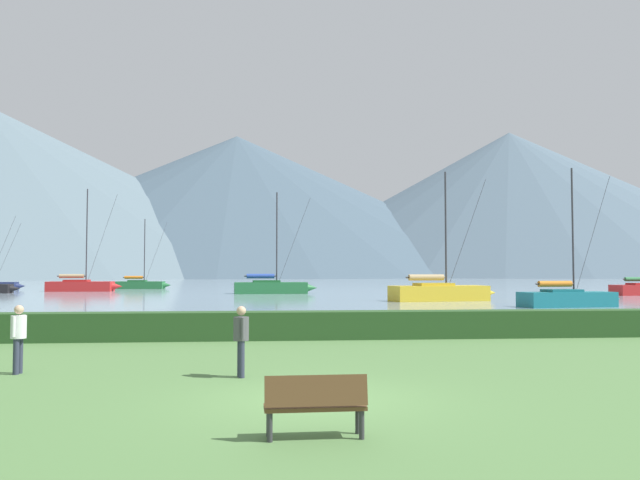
% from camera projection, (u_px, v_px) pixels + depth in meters
% --- Properties ---
extents(ground_plane, '(1000.00, 1000.00, 0.00)m').
position_uv_depth(ground_plane, '(316.00, 399.00, 12.49)').
color(ground_plane, '#517A42').
extents(harbor_water, '(320.00, 246.00, 0.00)m').
position_uv_depth(harbor_water, '(265.00, 282.00, 148.75)').
color(harbor_water, '#8499A8').
rests_on(harbor_water, ground_plane).
extents(hedge_line, '(80.00, 1.20, 1.00)m').
position_uv_depth(hedge_line, '(290.00, 325.00, 23.45)').
color(hedge_line, '#284C23').
rests_on(hedge_line, ground_plane).
extents(sailboat_slip_1, '(8.74, 2.70, 12.37)m').
position_uv_depth(sailboat_slip_1, '(81.00, 285.00, 77.78)').
color(sailboat_slip_1, red).
rests_on(sailboat_slip_1, harbor_water).
extents(sailboat_slip_4, '(9.13, 3.15, 11.02)m').
position_uv_depth(sailboat_slip_4, '(272.00, 287.00, 70.09)').
color(sailboat_slip_4, '#236B38').
rests_on(sailboat_slip_4, harbor_water).
extents(sailboat_slip_6, '(7.65, 3.14, 9.60)m').
position_uv_depth(sailboat_slip_6, '(568.00, 298.00, 44.41)').
color(sailboat_slip_6, '#19707A').
rests_on(sailboat_slip_6, harbor_water).
extents(sailboat_slip_7, '(9.37, 4.05, 10.69)m').
position_uv_depth(sailboat_slip_7, '(440.00, 292.00, 53.11)').
color(sailboat_slip_7, gold).
rests_on(sailboat_slip_7, harbor_water).
extents(sailboat_slip_12, '(7.53, 2.65, 9.61)m').
position_uv_depth(sailboat_slip_12, '(141.00, 284.00, 88.73)').
color(sailboat_slip_12, '#236B38').
rests_on(sailboat_slip_12, harbor_water).
extents(park_bench_under_tree, '(1.52, 0.51, 0.95)m').
position_uv_depth(park_bench_under_tree, '(315.00, 403.00, 9.55)').
color(park_bench_under_tree, brown).
rests_on(park_bench_under_tree, ground_plane).
extents(person_seated_viewer, '(0.36, 0.57, 1.65)m').
position_uv_depth(person_seated_viewer, '(18.00, 333.00, 15.57)').
color(person_seated_viewer, '#2D3347').
rests_on(person_seated_viewer, ground_plane).
extents(person_standing_walker, '(0.36, 0.56, 1.65)m').
position_uv_depth(person_standing_walker, '(241.00, 335.00, 15.08)').
color(person_standing_walker, '#2D3347').
rests_on(person_standing_walker, ground_plane).
extents(distant_hill_east_ridge, '(311.55, 311.55, 74.09)m').
position_uv_depth(distant_hill_east_ridge, '(237.00, 205.00, 342.82)').
color(distant_hill_east_ridge, '#425666').
rests_on(distant_hill_east_ridge, ground_plane).
extents(distant_hill_far_shoulder, '(266.23, 266.23, 73.30)m').
position_uv_depth(distant_hill_far_shoulder, '(510.00, 204.00, 330.18)').
color(distant_hill_far_shoulder, '#4C6070').
rests_on(distant_hill_far_shoulder, ground_plane).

